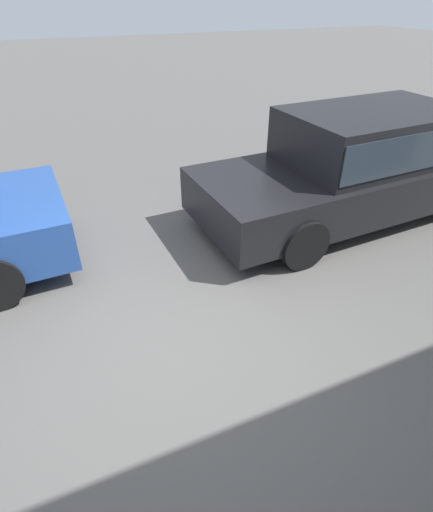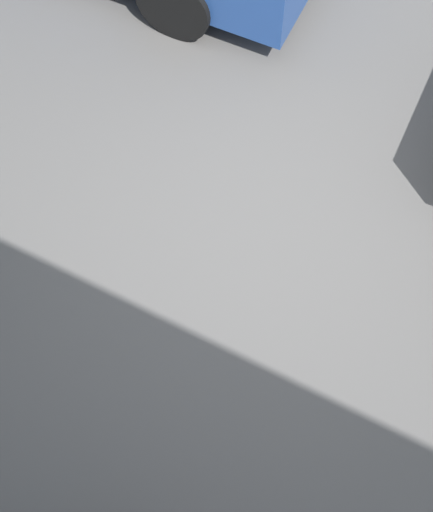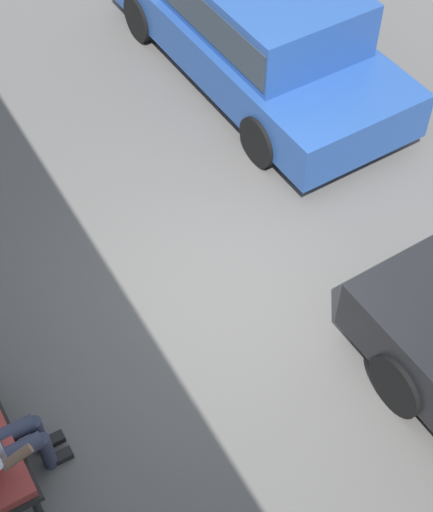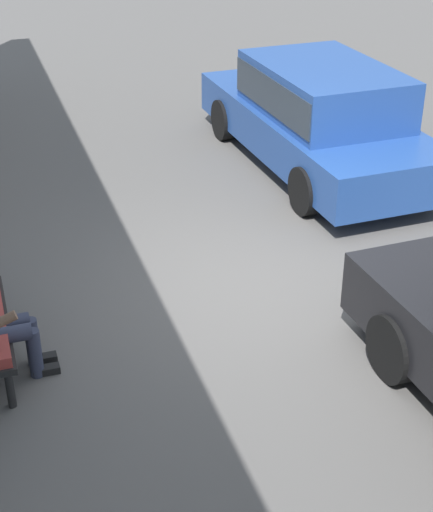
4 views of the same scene
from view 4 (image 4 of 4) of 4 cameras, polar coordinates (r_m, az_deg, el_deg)
name	(u,v)px [view 4 (image 4 of 4)]	position (r m, az deg, el deg)	size (l,w,h in m)	color
ground_plane	(251,287)	(8.40, 2.49, -2.23)	(60.00, 60.00, 0.00)	#565451
parked_car_mid	(319,112)	(11.24, 7.45, 10.32)	(4.75, 2.01, 1.50)	#23478E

